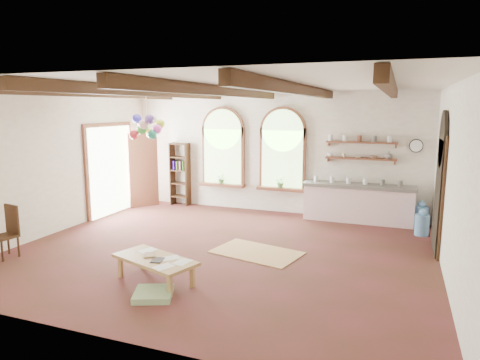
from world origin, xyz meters
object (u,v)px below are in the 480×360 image
at_px(kitchen_counter, 358,203).
at_px(side_chair, 6,243).
at_px(balloon_cluster, 147,127).
at_px(coffee_table, 155,261).

xyz_separation_m(kitchen_counter, side_chair, (-5.95, -4.98, -0.19)).
bearing_deg(balloon_cluster, coffee_table, -56.50).
height_order(coffee_table, side_chair, side_chair).
xyz_separation_m(coffee_table, balloon_cluster, (-2.00, 3.02, 1.99)).
distance_m(coffee_table, side_chair, 3.25).
height_order(kitchen_counter, side_chair, side_chair).
height_order(coffee_table, balloon_cluster, balloon_cluster).
bearing_deg(balloon_cluster, side_chair, -112.57).
distance_m(kitchen_counter, side_chair, 7.76).
xyz_separation_m(coffee_table, side_chair, (-3.25, 0.02, -0.08)).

